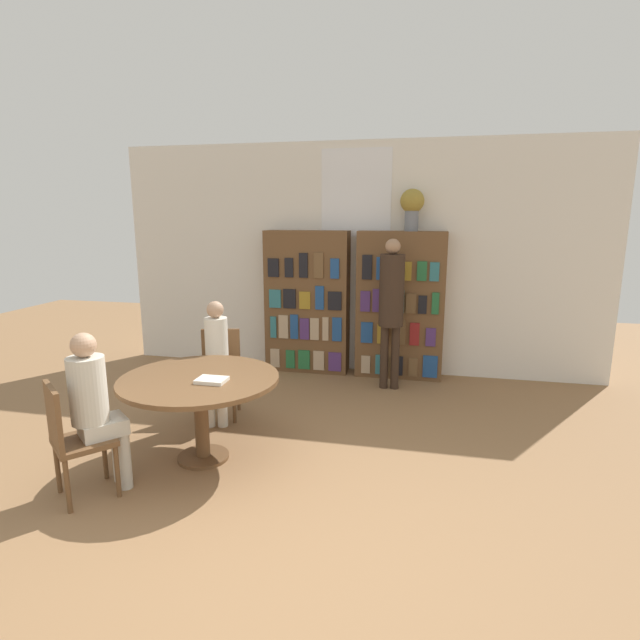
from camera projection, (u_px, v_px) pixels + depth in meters
ground_plane at (258, 556)px, 3.10m from camera, size 16.00×16.00×0.00m
wall_back at (355, 259)px, 6.57m from camera, size 6.40×0.07×3.00m
bookshelf_left at (307, 302)px, 6.64m from camera, size 1.10×0.34×1.88m
bookshelf_right at (400, 306)px, 6.38m from camera, size 1.10×0.34×1.88m
flower_vase at (412, 205)px, 6.10m from camera, size 0.29×0.29×0.51m
reading_table at (200, 389)px, 4.21m from camera, size 1.34×1.34×0.74m
chair_near_camera at (72, 435)px, 3.63m from camera, size 0.56×0.56×0.90m
chair_left_side at (220, 368)px, 5.22m from camera, size 0.49×0.49×0.90m
seated_reader_left at (216, 356)px, 5.00m from camera, size 0.30×0.38×1.24m
seated_reader_right at (95, 403)px, 3.70m from camera, size 0.41×0.42×1.25m
librarian_standing at (392, 299)px, 5.88m from camera, size 0.29×0.56×1.81m
open_book_on_table at (212, 380)px, 4.06m from camera, size 0.24×0.18×0.03m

